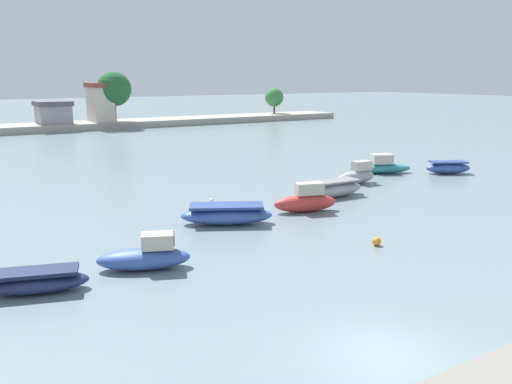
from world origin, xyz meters
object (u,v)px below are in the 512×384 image
at_px(moored_boat_4, 306,201).
at_px(moored_boat_8, 448,168).
at_px(moored_boat_2, 146,256).
at_px(moored_boat_7, 383,166).
at_px(moored_boat_1, 36,282).
at_px(moored_boat_3, 227,215).
at_px(mooring_buoy_1, 211,201).
at_px(mooring_buoy_2, 377,241).
at_px(moored_boat_6, 357,175).
at_px(moored_boat_5, 332,189).

xyz_separation_m(moored_boat_4, moored_boat_8, (18.29, 4.08, -0.18)).
bearing_deg(moored_boat_2, moored_boat_7, 46.89).
bearing_deg(moored_boat_1, moored_boat_2, 20.20).
height_order(moored_boat_3, moored_boat_4, moored_boat_4).
height_order(moored_boat_4, moored_boat_7, moored_boat_4).
distance_m(moored_boat_3, mooring_buoy_1, 5.22).
xyz_separation_m(moored_boat_3, moored_boat_4, (5.47, -0.15, 0.15)).
xyz_separation_m(moored_boat_2, mooring_buoy_2, (10.75, -2.94, -0.34)).
relative_size(moored_boat_1, moored_boat_6, 1.14).
bearing_deg(moored_boat_2, moored_boat_6, 46.83).
relative_size(moored_boat_1, moored_boat_3, 0.77).
height_order(moored_boat_3, mooring_buoy_1, moored_boat_3).
bearing_deg(moored_boat_1, mooring_buoy_1, 55.05).
xyz_separation_m(moored_boat_3, mooring_buoy_1, (1.61, 4.95, -0.37)).
bearing_deg(moored_boat_1, moored_boat_4, 32.90).
xyz_separation_m(moored_boat_3, moored_boat_8, (23.75, 3.93, -0.03)).
distance_m(moored_boat_2, moored_boat_8, 31.31).
bearing_deg(mooring_buoy_1, mooring_buoy_2, -77.56).
height_order(moored_boat_2, moored_boat_4, moored_boat_4).
distance_m(moored_boat_2, moored_boat_7, 28.02).
xyz_separation_m(moored_boat_1, moored_boat_5, (20.39, 6.82, 0.12)).
bearing_deg(moored_boat_7, moored_boat_1, -132.27).
distance_m(moored_boat_3, moored_boat_8, 24.08).
bearing_deg(moored_boat_2, mooring_buoy_2, 7.52).
bearing_deg(moored_boat_3, moored_boat_1, -128.62).
xyz_separation_m(moored_boat_1, moored_boat_6, (24.99, 9.34, 0.24)).
height_order(moored_boat_2, moored_boat_7, moored_boat_7).
xyz_separation_m(moored_boat_2, moored_boat_6, (20.50, 9.14, 0.10)).
distance_m(moored_boat_3, moored_boat_6, 14.85).
relative_size(moored_boat_1, mooring_buoy_2, 9.64).
bearing_deg(moored_boat_5, moored_boat_4, -148.88).
bearing_deg(moored_boat_5, moored_boat_1, -160.63).
distance_m(moored_boat_7, mooring_buoy_2, 20.66).
relative_size(moored_boat_2, moored_boat_4, 1.02).
xyz_separation_m(moored_boat_3, moored_boat_5, (9.49, 2.19, 0.01)).
bearing_deg(mooring_buoy_2, moored_boat_8, 30.17).
height_order(moored_boat_6, moored_boat_7, moored_boat_6).
distance_m(moored_boat_2, moored_boat_6, 22.45).
height_order(moored_boat_1, mooring_buoy_2, moored_boat_1).
height_order(moored_boat_2, mooring_buoy_2, moored_boat_2).
xyz_separation_m(moored_boat_1, mooring_buoy_1, (12.51, 9.58, -0.26)).
relative_size(moored_boat_8, mooring_buoy_2, 9.40).
relative_size(moored_boat_4, moored_boat_8, 1.02).
bearing_deg(moored_boat_6, moored_boat_7, 23.83).
xyz_separation_m(moored_boat_5, mooring_buoy_2, (-5.16, -9.56, -0.33)).
bearing_deg(mooring_buoy_2, moored_boat_4, 80.99).
relative_size(moored_boat_5, moored_boat_8, 1.23).
bearing_deg(moored_boat_6, moored_boat_1, -159.99).
bearing_deg(moored_boat_6, moored_boat_3, -161.98).
relative_size(moored_boat_3, mooring_buoy_2, 12.50).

